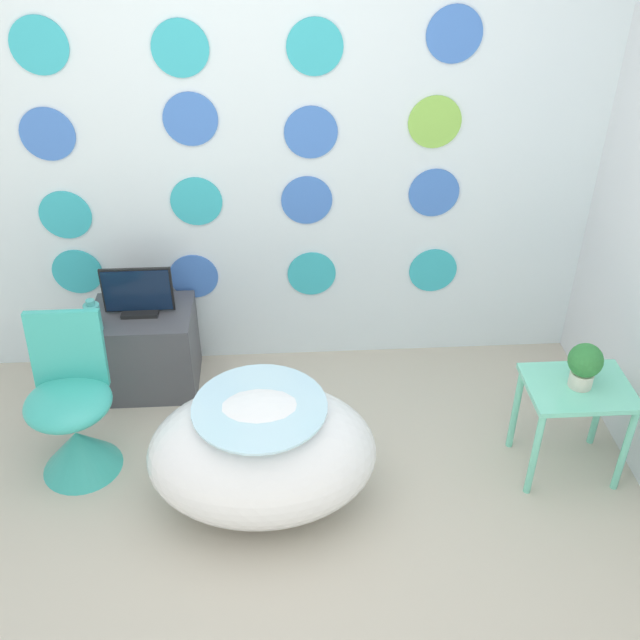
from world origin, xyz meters
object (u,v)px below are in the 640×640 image
Objects in this scene: vase at (93,317)px; potted_plant_left at (585,364)px; bathtub at (262,454)px; chair at (74,425)px; tv at (138,294)px.

potted_plant_left is at bearing -15.29° from vase.
potted_plant_left reaches higher than bathtub.
potted_plant_left is (1.38, 0.13, 0.31)m from bathtub.
chair is 0.54m from vase.
tv is 1.66× the size of potted_plant_left.
bathtub is at bearing -17.83° from chair.
tv is (-0.61, 0.87, 0.28)m from bathtub.
chair is 2.19× the size of tv.
tv is at bearing 159.68° from potted_plant_left.
chair reaches higher than vase.
bathtub is 2.78× the size of tv.
potted_plant_left is (1.98, -0.73, 0.03)m from tv.
chair reaches higher than bathtub.
chair reaches higher than tv.
vase is at bearing -145.25° from tv.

